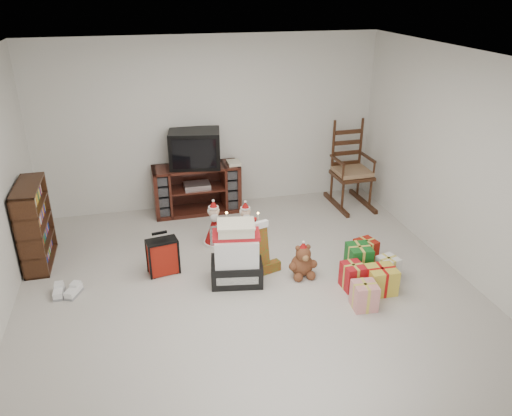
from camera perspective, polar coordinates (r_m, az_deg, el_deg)
The scene contains 13 objects.
room at distance 5.03m, azimuth -0.89°, elevation 2.33°, with size 5.01×5.01×2.51m.
tv_stand at distance 7.38m, azimuth -6.77°, elevation 2.17°, with size 1.26×0.47×0.72m.
bookshelf at distance 6.50m, azimuth -23.95°, elevation -1.90°, with size 0.28×0.83×1.02m.
rocking_chair at distance 7.72m, azimuth 10.68°, elevation 3.68°, with size 0.56×0.90×1.33m.
gift_pile at distance 5.65m, azimuth -2.24°, elevation -5.59°, with size 0.64×0.51×0.73m.
red_suitcase at distance 5.94m, azimuth -10.60°, elevation -5.49°, with size 0.36×0.23×0.51m.
stocking at distance 5.79m, azimuth 0.33°, elevation -4.61°, with size 0.31×0.13×0.66m, color #0C741F, non-canonical shape.
teddy_bear at distance 5.84m, azimuth 5.30°, elevation -6.19°, with size 0.27×0.24×0.40m.
santa_figurine at distance 6.50m, azimuth -1.20°, elevation -2.21°, with size 0.29×0.27×0.59m.
mrs_claus_figurine at distance 6.48m, azimuth -4.79°, elevation -2.25°, with size 0.30×0.29×0.62m.
sneaker_pair at distance 5.93m, azimuth -20.87°, elevation -8.92°, with size 0.31×0.27×0.09m.
gift_cluster at distance 5.85m, azimuth 12.69°, elevation -7.15°, with size 0.80×1.12×0.28m.
crt_television at distance 7.18m, azimuth -7.00°, elevation 6.76°, with size 0.78×0.62×0.52m.
Camera 1 is at (-1.03, -4.54, 3.16)m, focal length 35.00 mm.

